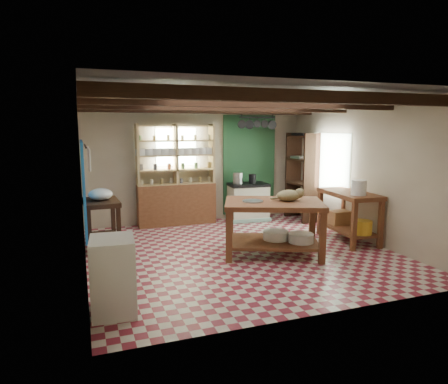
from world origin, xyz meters
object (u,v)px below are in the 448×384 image
object	(u,v)px
stove	(248,202)
prep_table	(102,224)
right_counter	(348,216)
cat	(289,195)
white_cabinet	(113,276)
work_table	(273,228)

from	to	relation	value
stove	prep_table	bearing A→B (deg)	-156.96
right_counter	cat	bearing A→B (deg)	-163.80
prep_table	cat	size ratio (longest dim) A/B	2.09
cat	right_counter	bearing A→B (deg)	23.85
prep_table	white_cabinet	world-z (taller)	white_cabinet
prep_table	stove	bearing A→B (deg)	16.62
prep_table	cat	world-z (taller)	cat
work_table	white_cabinet	world-z (taller)	work_table
work_table	prep_table	distance (m)	2.99
work_table	prep_table	xyz separation A→B (m)	(-2.68, 1.32, -0.02)
right_counter	cat	world-z (taller)	cat
right_counter	white_cabinet	bearing A→B (deg)	-155.79
work_table	stove	size ratio (longest dim) A/B	1.83
work_table	cat	xyz separation A→B (m)	(0.25, -0.05, 0.55)
prep_table	cat	xyz separation A→B (m)	(2.93, -1.37, 0.57)
work_table	stove	bearing A→B (deg)	98.57
stove	right_counter	xyz separation A→B (m)	(1.09, -2.22, 0.04)
cat	white_cabinet	bearing A→B (deg)	-144.48
stove	cat	size ratio (longest dim) A/B	2.11
right_counter	cat	xyz separation A→B (m)	(-1.45, -0.29, 0.53)
prep_table	right_counter	bearing A→B (deg)	-16.39
stove	prep_table	size ratio (longest dim) A/B	1.01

